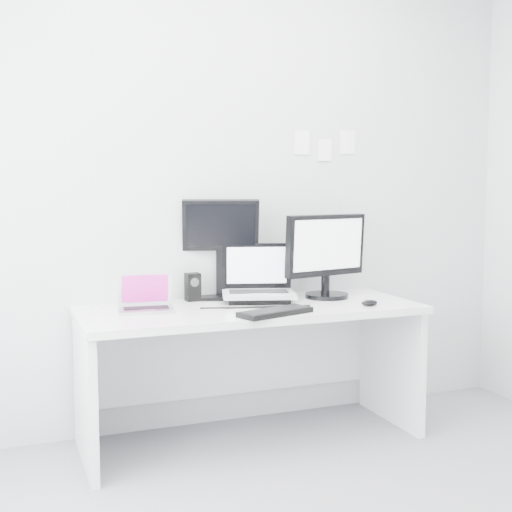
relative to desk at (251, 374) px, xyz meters
name	(u,v)px	position (x,y,z in m)	size (l,w,h in m)	color
back_wall	(229,189)	(0.00, 0.35, 0.99)	(3.60, 3.60, 0.00)	#B4B6B8
desk	(251,374)	(0.00, 0.00, 0.00)	(1.80, 0.70, 0.73)	white
macbook	(146,292)	(-0.55, 0.04, 0.47)	(0.27, 0.21, 0.21)	#B3B2B7
speaker	(193,287)	(-0.24, 0.29, 0.44)	(0.08, 0.08, 0.15)	black
dell_laptop	(259,272)	(0.09, 0.12, 0.53)	(0.39, 0.31, 0.33)	#B7BAC0
rear_monitor	(221,248)	(-0.07, 0.29, 0.65)	(0.43, 0.15, 0.58)	black
samsung_monitor	(327,255)	(0.50, 0.11, 0.61)	(0.54, 0.25, 0.49)	black
keyboard	(275,312)	(0.03, -0.26, 0.38)	(0.39, 0.14, 0.03)	black
mouse	(369,303)	(0.59, -0.21, 0.38)	(0.10, 0.06, 0.03)	black
wall_note_0	(302,143)	(0.45, 0.34, 1.26)	(0.10, 0.00, 0.14)	white
wall_note_1	(325,150)	(0.60, 0.34, 1.22)	(0.09, 0.00, 0.13)	white
wall_note_2	(347,142)	(0.75, 0.34, 1.26)	(0.10, 0.00, 0.14)	white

